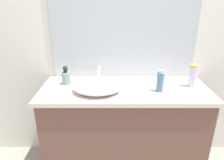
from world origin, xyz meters
name	(u,v)px	position (x,y,z in m)	size (l,w,h in m)	color
bathroom_wall_rear	(134,26)	(0.00, 0.73, 1.30)	(6.00, 0.06, 2.60)	silver
vanity_counter	(124,130)	(-0.08, 0.42, 0.42)	(1.38, 0.54, 0.84)	brown
wall_mirror_panel	(125,15)	(-0.08, 0.69, 1.40)	(1.28, 0.01, 1.12)	#B2BCC6
sink_basin	(98,86)	(-0.30, 0.36, 0.88)	(0.39, 0.33, 0.09)	silver
faucet	(99,74)	(-0.30, 0.53, 0.92)	(0.03, 0.14, 0.14)	silver
soap_dispenser	(67,77)	(-0.58, 0.51, 0.91)	(0.07, 0.07, 0.17)	gray
lotion_bottle	(193,76)	(0.48, 0.46, 0.93)	(0.07, 0.07, 0.19)	silver
perfume_bottle	(161,82)	(0.19, 0.36, 0.92)	(0.06, 0.06, 0.18)	teal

